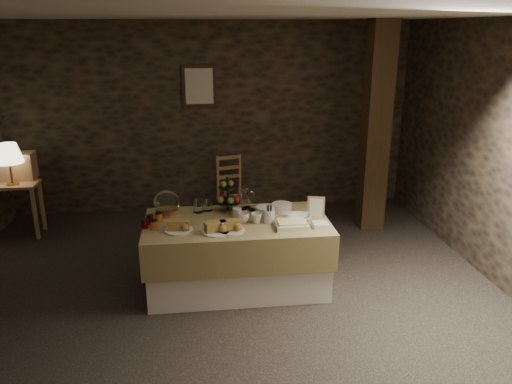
{
  "coord_description": "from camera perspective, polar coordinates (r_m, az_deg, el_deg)",
  "views": [
    {
      "loc": [
        -0.23,
        -4.37,
        2.49
      ],
      "look_at": [
        0.34,
        0.2,
        0.97
      ],
      "focal_mm": 35.0,
      "sensor_mm": 36.0,
      "label": 1
    }
  ],
  "objects": [
    {
      "name": "storage_jar_b",
      "position": [
        5.13,
        -5.52,
        -1.39
      ],
      "size": [
        0.09,
        0.09,
        0.14
      ],
      "primitive_type": "cylinder",
      "color": "white",
      "rests_on": "buffet_table"
    },
    {
      "name": "cup_a",
      "position": [
        4.81,
        -1.46,
        -2.94
      ],
      "size": [
        0.15,
        0.15,
        0.09
      ],
      "primitive_type": "imported",
      "rotation": [
        0.0,
        0.0,
        -0.36
      ],
      "color": "silver",
      "rests_on": "buffet_table"
    },
    {
      "name": "mug_c",
      "position": [
        4.93,
        -2.16,
        -2.42
      ],
      "size": [
        0.09,
        0.09,
        0.09
      ],
      "primitive_type": "cylinder",
      "color": "silver",
      "rests_on": "buffet_table"
    },
    {
      "name": "tart_dish",
      "position": [
        4.69,
        4.07,
        -3.73
      ],
      "size": [
        0.3,
        0.22,
        0.07
      ],
      "color": "silver",
      "rests_on": "buffet_table"
    },
    {
      "name": "cake_dome",
      "position": [
        5.08,
        -10.16,
        -1.39
      ],
      "size": [
        0.26,
        0.26,
        0.26
      ],
      "color": "olive",
      "rests_on": "buffet_table"
    },
    {
      "name": "storage_jar_a",
      "position": [
        5.09,
        -6.62,
        -1.47
      ],
      "size": [
        0.1,
        0.1,
        0.16
      ],
      "primitive_type": "cylinder",
      "color": "white",
      "rests_on": "buffet_table"
    },
    {
      "name": "cup_b",
      "position": [
        4.79,
        0.04,
        -3.0
      ],
      "size": [
        0.12,
        0.12,
        0.1
      ],
      "primitive_type": "imported",
      "rotation": [
        0.0,
        0.0,
        -0.12
      ],
      "color": "silver",
      "rests_on": "buffet_table"
    },
    {
      "name": "plate_stack_a",
      "position": [
        4.96,
        1.09,
        -2.25
      ],
      "size": [
        0.19,
        0.19,
        0.1
      ],
      "primitive_type": "cylinder",
      "color": "silver",
      "rests_on": "buffet_table"
    },
    {
      "name": "buffet_table",
      "position": [
        4.98,
        -2.17,
        -6.54
      ],
      "size": [
        1.79,
        0.95,
        0.71
      ],
      "color": "silver",
      "rests_on": "ground_plane"
    },
    {
      "name": "mug_d",
      "position": [
        4.82,
        3.62,
        -2.93
      ],
      "size": [
        0.08,
        0.08,
        0.09
      ],
      "primitive_type": "cylinder",
      "color": "silver",
      "rests_on": "buffet_table"
    },
    {
      "name": "room_shell",
      "position": [
        4.48,
        -4.02,
        6.2
      ],
      "size": [
        5.52,
        5.02,
        2.6
      ],
      "color": "black",
      "rests_on": "ground"
    },
    {
      "name": "square_dish",
      "position": [
        4.74,
        7.35,
        -3.74
      ],
      "size": [
        0.14,
        0.14,
        0.04
      ],
      "primitive_type": "cube",
      "color": "silver",
      "rests_on": "buffet_table"
    },
    {
      "name": "timber_column",
      "position": [
        6.42,
        13.52,
        7.04
      ],
      "size": [
        0.3,
        0.3,
        2.6
      ],
      "primitive_type": "cube",
      "color": "black",
      "rests_on": "ground_plane"
    },
    {
      "name": "bowl",
      "position": [
        4.88,
        5.01,
        -2.94
      ],
      "size": [
        0.26,
        0.26,
        0.05
      ],
      "primitive_type": "imported",
      "rotation": [
        0.0,
        0.0,
        -0.19
      ],
      "color": "silver",
      "rests_on": "buffet_table"
    },
    {
      "name": "chair",
      "position": [
        6.97,
        -2.7,
        0.43
      ],
      "size": [
        0.46,
        0.45,
        0.64
      ],
      "rotation": [
        0.0,
        0.0,
        0.27
      ],
      "color": "olive",
      "rests_on": "ground_plane"
    },
    {
      "name": "jam_jars",
      "position": [
        4.84,
        -11.82,
        -3.33
      ],
      "size": [
        0.18,
        0.26,
        0.07
      ],
      "color": "#630402",
      "rests_on": "buffet_table"
    },
    {
      "name": "ground_plane",
      "position": [
        5.04,
        -3.62,
        -11.44
      ],
      "size": [
        5.5,
        5.0,
        0.01
      ],
      "primitive_type": "cube",
      "color": "black",
      "rests_on": "ground"
    },
    {
      "name": "console_table",
      "position": [
        6.83,
        -26.14,
        -0.16
      ],
      "size": [
        0.64,
        0.36,
        0.68
      ],
      "color": "olive",
      "rests_on": "ground_plane"
    },
    {
      "name": "menu_frame",
      "position": [
        4.98,
        6.87,
        -1.77
      ],
      "size": [
        0.18,
        0.11,
        0.22
      ],
      "primitive_type": "cube",
      "rotation": [
        -0.24,
        0.0,
        -0.27
      ],
      "color": "olive",
      "rests_on": "buffet_table"
    },
    {
      "name": "plate_stack_b",
      "position": [
        5.1,
        2.96,
        -1.77
      ],
      "size": [
        0.2,
        0.2,
        0.08
      ],
      "primitive_type": "cylinder",
      "color": "silver",
      "rests_on": "buffet_table"
    },
    {
      "name": "bread_platter_center",
      "position": [
        4.59,
        -4.63,
        -4.17
      ],
      "size": [
        0.26,
        0.26,
        0.11
      ],
      "color": "silver",
      "rests_on": "buffet_table"
    },
    {
      "name": "framed_picture",
      "position": [
        6.88,
        -6.51,
        11.94
      ],
      "size": [
        0.45,
        0.04,
        0.55
      ],
      "color": "#302419",
      "rests_on": "room_shell"
    },
    {
      "name": "fruit_stand",
      "position": [
        5.07,
        -3.17,
        -0.69
      ],
      "size": [
        0.26,
        0.26,
        0.36
      ],
      "rotation": [
        0.0,
        0.0,
        -0.02
      ],
      "color": "black",
      "rests_on": "buffet_table"
    },
    {
      "name": "wine_rack",
      "position": [
        6.9,
        -25.64,
        2.69
      ],
      "size": [
        0.42,
        0.26,
        0.34
      ],
      "primitive_type": "cube",
      "color": "olive",
      "rests_on": "console_table"
    },
    {
      "name": "bread_platter_right",
      "position": [
        4.62,
        -2.88,
        -4.0
      ],
      "size": [
        0.26,
        0.26,
        0.11
      ],
      "color": "silver",
      "rests_on": "buffet_table"
    },
    {
      "name": "cutlery_holder",
      "position": [
        4.79,
        1.53,
        -2.85
      ],
      "size": [
        0.1,
        0.1,
        0.12
      ],
      "primitive_type": "cylinder",
      "color": "silver",
      "rests_on": "buffet_table"
    },
    {
      "name": "table_lamp",
      "position": [
        6.64,
        -26.48,
        3.92
      ],
      "size": [
        0.34,
        0.34,
        0.51
      ],
      "color": "#A77337",
      "rests_on": "console_table"
    },
    {
      "name": "bread_platter_left",
      "position": [
        4.66,
        -8.85,
        -3.95
      ],
      "size": [
        0.26,
        0.26,
        0.11
      ],
      "color": "silver",
      "rests_on": "buffet_table"
    }
  ]
}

